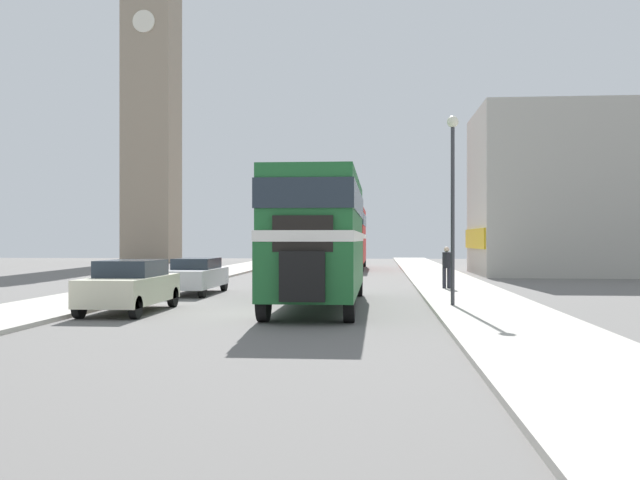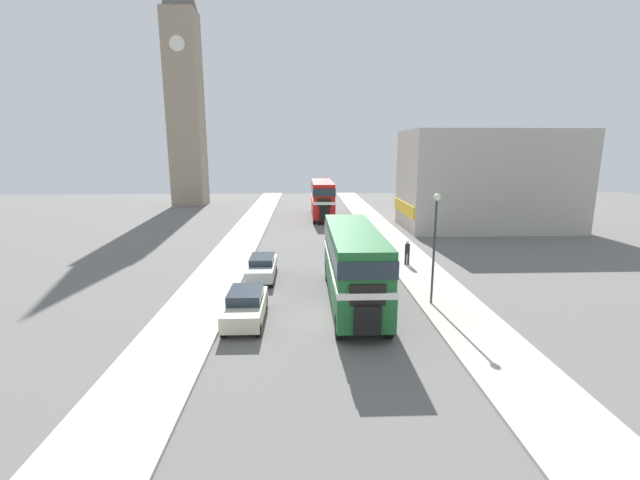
{
  "view_description": "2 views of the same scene",
  "coord_description": "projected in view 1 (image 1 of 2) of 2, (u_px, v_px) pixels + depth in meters",
  "views": [
    {
      "loc": [
        3.41,
        -20.52,
        2.15
      ],
      "look_at": [
        1.53,
        2.23,
        2.14
      ],
      "focal_mm": 40.0,
      "sensor_mm": 36.0,
      "label": 1
    },
    {
      "loc": [
        -1.09,
        -19.62,
        8.22
      ],
      "look_at": [
        0.0,
        8.51,
        2.18
      ],
      "focal_mm": 24.0,
      "sensor_mm": 36.0,
      "label": 2
    }
  ],
  "objects": [
    {
      "name": "street_lamp",
      "position": [
        453.0,
        181.0,
        22.03
      ],
      "size": [
        0.36,
        0.36,
        5.86
      ],
      "color": "#38383D",
      "rests_on": "sidewalk_right"
    },
    {
      "name": "car_parked_near",
      "position": [
        130.0,
        285.0,
        21.05
      ],
      "size": [
        1.77,
        4.39,
        1.54
      ],
      "color": "beige",
      "rests_on": "ground_plane"
    },
    {
      "name": "sidewalk_left",
      "position": [
        38.0,
        309.0,
        21.29
      ],
      "size": [
        3.5,
        120.0,
        0.12
      ],
      "color": "#B7B2A8",
      "rests_on": "ground_plane"
    },
    {
      "name": "sidewalk_right",
      "position": [
        497.0,
        313.0,
        20.17
      ],
      "size": [
        3.5,
        120.0,
        0.12
      ],
      "color": "#B7B2A8",
      "rests_on": "ground_plane"
    },
    {
      "name": "ground_plane",
      "position": [
        261.0,
        313.0,
        20.73
      ],
      "size": [
        120.0,
        120.0,
        0.0
      ],
      "primitive_type": "plane",
      "color": "slate"
    },
    {
      "name": "double_decker_bus",
      "position": [
        320.0,
        230.0,
        22.8
      ],
      "size": [
        2.55,
        10.68,
        4.09
      ],
      "color": "#1E602D",
      "rests_on": "ground_plane"
    },
    {
      "name": "car_parked_mid",
      "position": [
        196.0,
        275.0,
        28.14
      ],
      "size": [
        1.66,
        4.58,
        1.41
      ],
      "color": "silver",
      "rests_on": "ground_plane"
    },
    {
      "name": "bus_distant",
      "position": [
        348.0,
        233.0,
        51.97
      ],
      "size": [
        2.46,
        10.46,
        4.38
      ],
      "color": "red",
      "rests_on": "ground_plane"
    },
    {
      "name": "shop_building_block",
      "position": [
        619.0,
        192.0,
        43.13
      ],
      "size": [
        17.26,
        8.87,
        10.03
      ],
      "color": "#B2ADA3",
      "rests_on": "ground_plane"
    },
    {
      "name": "pedestrian_walking",
      "position": [
        447.0,
        265.0,
        29.68
      ],
      "size": [
        0.35,
        0.35,
        1.73
      ],
      "color": "#282833",
      "rests_on": "sidewalk_right"
    },
    {
      "name": "church_tower",
      "position": [
        152.0,
        61.0,
        66.82
      ],
      "size": [
        4.77,
        4.77,
        37.17
      ],
      "color": "gray",
      "rests_on": "ground_plane"
    }
  ]
}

